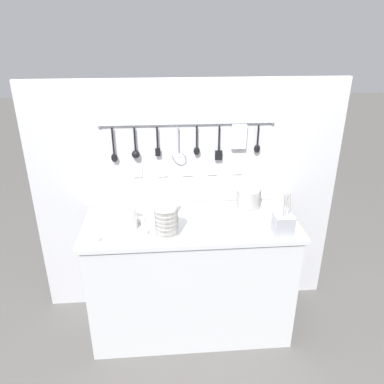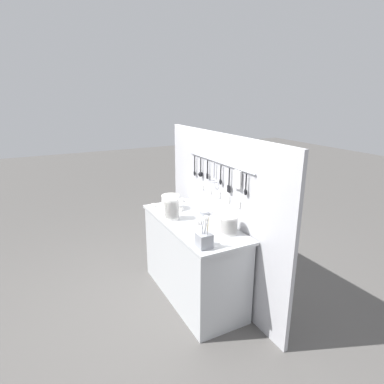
% 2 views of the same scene
% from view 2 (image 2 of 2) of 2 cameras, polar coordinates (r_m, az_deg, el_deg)
% --- Properties ---
extents(ground_plane, '(20.00, 20.00, 0.00)m').
position_cam_2_polar(ground_plane, '(3.77, 0.15, -17.74)').
color(ground_plane, '#514F4C').
extents(counter, '(1.43, 0.59, 0.89)m').
position_cam_2_polar(counter, '(3.54, 0.15, -11.82)').
color(counter, '#B7BABC').
rests_on(counter, ground).
extents(back_wall, '(2.23, 0.11, 1.78)m').
position_cam_2_polar(back_wall, '(3.50, 4.99, -4.14)').
color(back_wall, '#B2B2B7').
rests_on(back_wall, ground).
extents(bowl_stack_back_corner, '(0.15, 0.15, 0.22)m').
position_cam_2_polar(bowl_stack_back_corner, '(3.38, -3.63, -2.99)').
color(bowl_stack_back_corner, white).
rests_on(bowl_stack_back_corner, counter).
extents(bowl_stack_wide_centre, '(0.17, 0.17, 0.17)m').
position_cam_2_polar(bowl_stack_wide_centre, '(3.06, 6.52, -5.79)').
color(bowl_stack_wide_centre, white).
rests_on(bowl_stack_wide_centre, counter).
extents(plate_stack, '(0.20, 0.20, 0.16)m').
position_cam_2_polar(plate_stack, '(3.68, -3.83, -1.79)').
color(plate_stack, white).
rests_on(plate_stack, counter).
extents(steel_mixing_bowl, '(0.11, 0.11, 0.04)m').
position_cam_2_polar(steel_mixing_bowl, '(3.53, 2.25, -3.70)').
color(steel_mixing_bowl, '#93969E').
rests_on(steel_mixing_bowl, counter).
extents(cutlery_caddy, '(0.12, 0.12, 0.28)m').
position_cam_2_polar(cutlery_caddy, '(2.78, 2.18, -8.53)').
color(cutlery_caddy, '#93969E').
rests_on(cutlery_caddy, counter).
extents(cup_edge_near, '(0.05, 0.05, 0.04)m').
position_cam_2_polar(cup_edge_near, '(3.62, -1.99, -3.11)').
color(cup_edge_near, white).
rests_on(cup_edge_near, counter).
extents(cup_front_left, '(0.05, 0.05, 0.04)m').
position_cam_2_polar(cup_front_left, '(3.26, 0.95, -5.45)').
color(cup_front_left, white).
rests_on(cup_front_left, counter).
extents(cup_edge_far, '(0.05, 0.05, 0.04)m').
position_cam_2_polar(cup_edge_far, '(3.38, 2.54, -4.65)').
color(cup_edge_far, white).
rests_on(cup_edge_far, counter).
extents(cup_mid_row, '(0.05, 0.05, 0.04)m').
position_cam_2_polar(cup_mid_row, '(3.54, -4.13, -3.62)').
color(cup_mid_row, white).
rests_on(cup_mid_row, counter).
extents(cup_back_left, '(0.05, 0.05, 0.04)m').
position_cam_2_polar(cup_back_left, '(3.93, -1.83, -1.45)').
color(cup_back_left, white).
rests_on(cup_back_left, counter).
extents(cup_beside_plates, '(0.05, 0.05, 0.04)m').
position_cam_2_polar(cup_beside_plates, '(3.77, -6.90, -2.39)').
color(cup_beside_plates, white).
rests_on(cup_beside_plates, counter).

